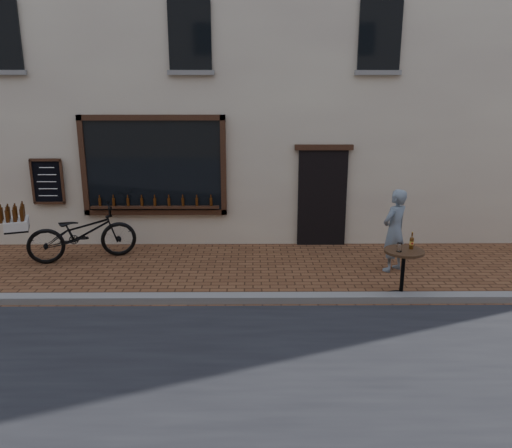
{
  "coord_description": "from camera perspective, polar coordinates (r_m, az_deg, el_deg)",
  "views": [
    {
      "loc": [
        0.29,
        -7.67,
        3.48
      ],
      "look_at": [
        0.37,
        1.2,
        1.1
      ],
      "focal_mm": 35.0,
      "sensor_mm": 36.0,
      "label": 1
    }
  ],
  "objects": [
    {
      "name": "kerb",
      "position": [
        8.59,
        -2.44,
        -8.47
      ],
      "size": [
        90.0,
        0.25,
        0.12
      ],
      "primitive_type": "cube",
      "color": "slate",
      "rests_on": "ground"
    },
    {
      "name": "bistro_table",
      "position": [
        8.9,
        16.5,
        -4.39
      ],
      "size": [
        0.67,
        0.67,
        1.16
      ],
      "color": "black",
      "rests_on": "ground"
    },
    {
      "name": "cargo_bicycle",
      "position": [
        11.1,
        -19.47,
        -0.94
      ],
      "size": [
        2.63,
        1.57,
        1.24
      ],
      "rotation": [
        0.0,
        0.0,
        1.94
      ],
      "color": "black",
      "rests_on": "ground"
    },
    {
      "name": "ground",
      "position": [
        8.43,
        -2.48,
        -9.38
      ],
      "size": [
        90.0,
        90.0,
        0.0
      ],
      "primitive_type": "plane",
      "color": "#59331C",
      "rests_on": "ground"
    },
    {
      "name": "shop_building",
      "position": [
        14.25,
        -1.79,
        21.13
      ],
      "size": [
        28.0,
        6.2,
        10.0
      ],
      "color": "beige",
      "rests_on": "ground"
    },
    {
      "name": "pedestrian",
      "position": [
        10.14,
        15.54,
        -0.73
      ],
      "size": [
        0.72,
        0.68,
        1.65
      ],
      "primitive_type": "imported",
      "rotation": [
        0.0,
        0.0,
        3.8
      ],
      "color": "slate",
      "rests_on": "ground"
    }
  ]
}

